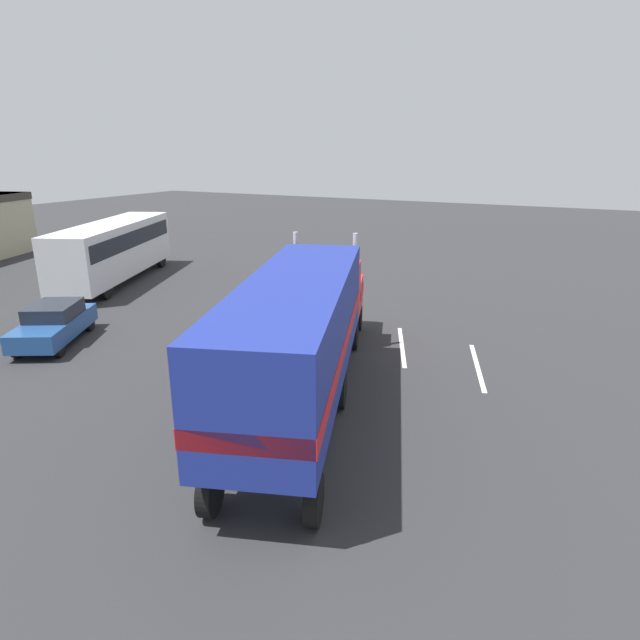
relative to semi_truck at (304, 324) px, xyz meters
name	(u,v)px	position (x,y,z in m)	size (l,w,h in m)	color
ground_plane	(311,341)	(4.96, 2.38, -2.52)	(120.00, 120.00, 0.00)	#2D2D30
lane_stripe_near	(402,346)	(6.00, -1.12, -2.52)	(4.40, 0.16, 0.01)	silver
lane_stripe_mid	(477,366)	(5.25, -4.18, -2.52)	(4.40, 0.16, 0.01)	silver
semi_truck	(304,324)	(0.00, 0.00, 0.00)	(14.20, 6.94, 4.50)	red
person_bystander	(246,343)	(1.55, 3.15, -1.63)	(0.40, 0.48, 1.63)	#2D3347
parked_bus	(113,246)	(8.79, 17.12, -0.46)	(11.15, 6.50, 3.40)	silver
parked_car	(54,323)	(0.22, 11.39, -1.72)	(4.72, 3.69, 1.57)	#234C8C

